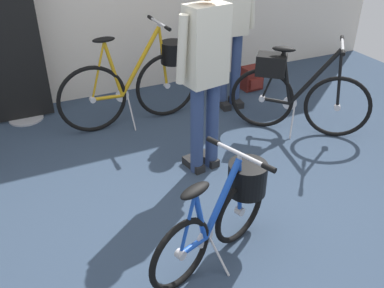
% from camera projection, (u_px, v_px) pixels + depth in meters
% --- Properties ---
extents(ground_plane, '(7.56, 7.56, 0.00)m').
position_uv_depth(ground_plane, '(212.00, 214.00, 3.21)').
color(ground_plane, '#2D3D51').
extents(floor_banner_stand, '(0.60, 0.36, 1.89)m').
position_uv_depth(floor_banner_stand, '(9.00, 41.00, 4.11)').
color(floor_banner_stand, '#B7B7BC').
rests_on(floor_banner_stand, ground_plane).
extents(folding_bike_foreground, '(1.00, 0.54, 0.75)m').
position_uv_depth(folding_bike_foreground, '(226.00, 207.00, 2.71)').
color(folding_bike_foreground, black).
rests_on(folding_bike_foreground, ground_plane).
extents(display_bike_left, '(1.50, 0.53, 1.04)m').
position_uv_depth(display_bike_left, '(141.00, 80.00, 4.30)').
color(display_bike_left, black).
rests_on(display_bike_left, ground_plane).
extents(display_bike_right, '(1.06, 0.93, 0.95)m').
position_uv_depth(display_bike_right, '(293.00, 91.00, 4.13)').
color(display_bike_right, black).
rests_on(display_bike_right, ground_plane).
extents(visitor_near_wall, '(0.53, 0.31, 1.66)m').
position_uv_depth(visitor_near_wall, '(206.00, 66.00, 3.27)').
color(visitor_near_wall, navy).
rests_on(visitor_near_wall, ground_plane).
extents(visitor_browsing, '(0.54, 0.29, 1.69)m').
position_uv_depth(visitor_browsing, '(232.00, 20.00, 4.37)').
color(visitor_browsing, navy).
rests_on(visitor_browsing, ground_plane).
extents(handbag_on_floor, '(0.25, 0.21, 0.29)m').
position_uv_depth(handbag_on_floor, '(252.00, 78.00, 5.19)').
color(handbag_on_floor, maroon).
rests_on(handbag_on_floor, ground_plane).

